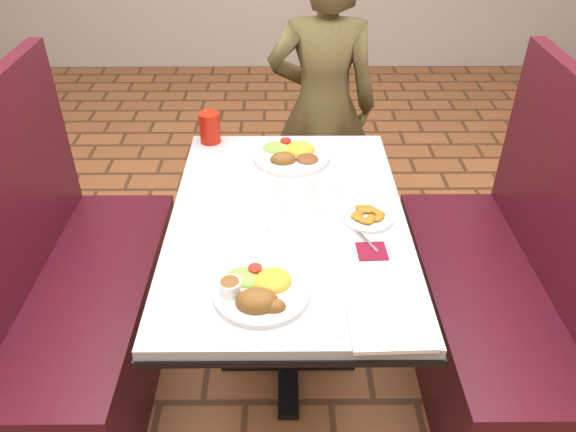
% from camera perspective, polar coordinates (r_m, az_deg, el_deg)
% --- Properties ---
extents(dining_table, '(0.81, 1.21, 0.75)m').
position_cam_1_polar(dining_table, '(1.97, -0.00, -2.29)').
color(dining_table, '#B3B5B8').
rests_on(dining_table, ground).
extents(booth_bench_left, '(0.47, 1.20, 1.17)m').
position_cam_1_polar(booth_bench_left, '(2.32, -20.37, -8.62)').
color(booth_bench_left, '#4D111E').
rests_on(booth_bench_left, ground).
extents(booth_bench_right, '(0.47, 1.20, 1.17)m').
position_cam_1_polar(booth_bench_right, '(2.33, 20.30, -8.45)').
color(booth_bench_right, '#4D111E').
rests_on(booth_bench_right, ground).
extents(diner_person, '(0.54, 0.36, 1.45)m').
position_cam_1_polar(diner_person, '(2.76, 3.54, 10.88)').
color(diner_person, brown).
rests_on(diner_person, ground).
extents(near_dinner_plate, '(0.28, 0.28, 0.09)m').
position_cam_1_polar(near_dinner_plate, '(1.59, -2.93, -7.22)').
color(near_dinner_plate, white).
rests_on(near_dinner_plate, dining_table).
extents(far_dinner_plate, '(0.30, 0.30, 0.08)m').
position_cam_1_polar(far_dinner_plate, '(2.25, 0.36, 6.56)').
color(far_dinner_plate, white).
rests_on(far_dinner_plate, dining_table).
extents(plantain_plate, '(0.18, 0.18, 0.03)m').
position_cam_1_polar(plantain_plate, '(1.91, 8.10, 0.02)').
color(plantain_plate, white).
rests_on(plantain_plate, dining_table).
extents(maroon_napkin, '(0.10, 0.10, 0.00)m').
position_cam_1_polar(maroon_napkin, '(1.78, 8.52, -3.55)').
color(maroon_napkin, maroon).
rests_on(maroon_napkin, dining_table).
extents(spoon_utensil, '(0.07, 0.13, 0.00)m').
position_cam_1_polar(spoon_utensil, '(1.81, 7.89, -2.39)').
color(spoon_utensil, silver).
rests_on(spoon_utensil, dining_table).
extents(red_tumbler, '(0.09, 0.09, 0.13)m').
position_cam_1_polar(red_tumbler, '(2.38, -7.96, 8.89)').
color(red_tumbler, '#B91A0C').
rests_on(red_tumbler, dining_table).
extents(paper_napkin, '(0.22, 0.17, 0.01)m').
position_cam_1_polar(paper_napkin, '(1.53, 10.41, -11.19)').
color(paper_napkin, white).
rests_on(paper_napkin, dining_table).
extents(knife_utensil, '(0.05, 0.15, 0.00)m').
position_cam_1_polar(knife_utensil, '(1.64, -3.69, -6.57)').
color(knife_utensil, silver).
rests_on(knife_utensil, dining_table).
extents(fork_utensil, '(0.07, 0.12, 0.00)m').
position_cam_1_polar(fork_utensil, '(1.59, -4.57, -8.23)').
color(fork_utensil, silver).
rests_on(fork_utensil, dining_table).
extents(lettuce_shreds, '(0.28, 0.32, 0.00)m').
position_cam_1_polar(lettuce_shreds, '(1.96, 1.16, 1.03)').
color(lettuce_shreds, '#93D053').
rests_on(lettuce_shreds, dining_table).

